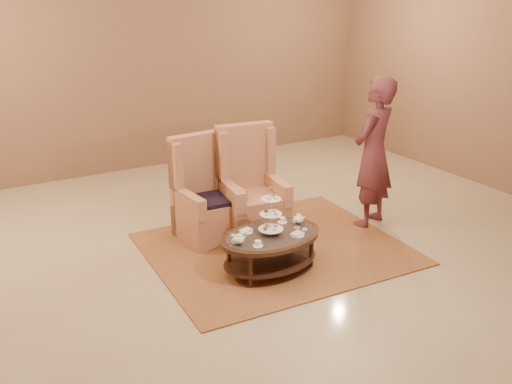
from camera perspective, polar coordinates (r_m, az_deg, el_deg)
ground at (r=6.00m, az=2.14°, el=-7.64°), size 8.00×8.00×0.00m
ceiling at (r=6.00m, az=2.14°, el=-7.64°), size 8.00×8.00×0.02m
wall_back at (r=9.00m, az=-11.64°, el=13.18°), size 8.00×0.04×3.50m
rug at (r=6.40m, az=1.97°, el=-5.67°), size 2.81×2.37×0.01m
tea_table at (r=5.82m, az=1.47°, el=-4.88°), size 1.16×0.85×0.92m
armchair_left at (r=6.60m, az=-5.13°, el=-1.18°), size 0.70×0.72×1.19m
armchair_right at (r=6.69m, az=-0.55°, el=-0.57°), size 0.77×0.79×1.27m
person at (r=6.89m, az=11.67°, el=3.84°), size 0.78×0.66×1.81m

